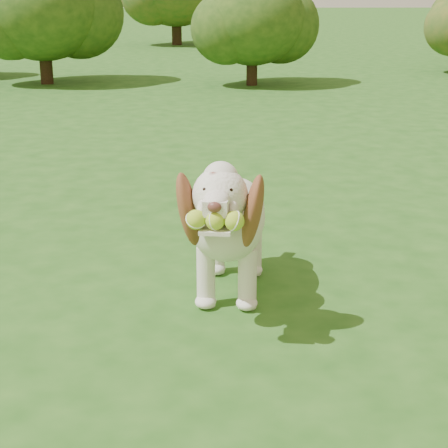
{
  "coord_description": "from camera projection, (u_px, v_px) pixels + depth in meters",
  "views": [
    {
      "loc": [
        0.16,
        -3.27,
        1.38
      ],
      "look_at": [
        0.24,
        -0.31,
        0.42
      ],
      "focal_mm": 60.0,
      "sensor_mm": 36.0,
      "label": 1
    }
  ],
  "objects": [
    {
      "name": "shrub_b",
      "position": [
        42.0,
        7.0,
        10.3
      ],
      "size": [
        1.72,
        1.72,
        1.78
      ],
      "color": "#382314",
      "rests_on": "ground"
    },
    {
      "name": "dog",
      "position": [
        229.0,
        217.0,
        3.33
      ],
      "size": [
        0.45,
        1.11,
        0.72
      ],
      "rotation": [
        0.0,
        0.0,
        -0.13
      ],
      "color": "silver",
      "rests_on": "ground"
    },
    {
      "name": "ground",
      "position": [
        172.0,
        289.0,
        3.53
      ],
      "size": [
        80.0,
        80.0,
        0.0
      ],
      "primitive_type": "plane",
      "color": "#1F4E16",
      "rests_on": "ground"
    },
    {
      "name": "shrub_c",
      "position": [
        252.0,
        19.0,
        10.2
      ],
      "size": [
        1.46,
        1.46,
        1.52
      ],
      "color": "#382314",
      "rests_on": "ground"
    }
  ]
}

